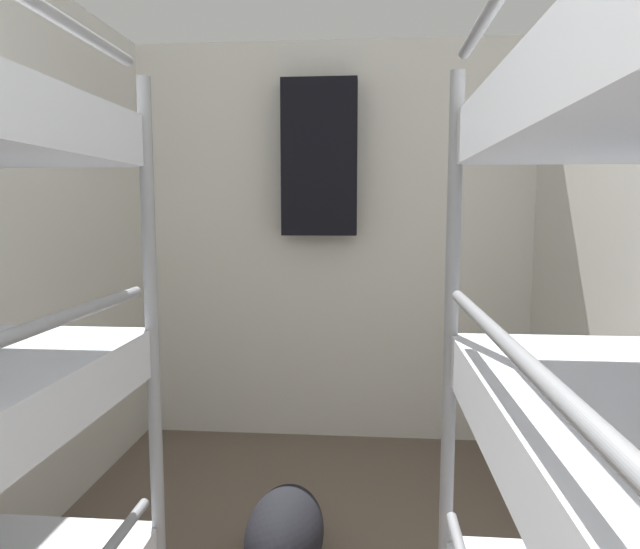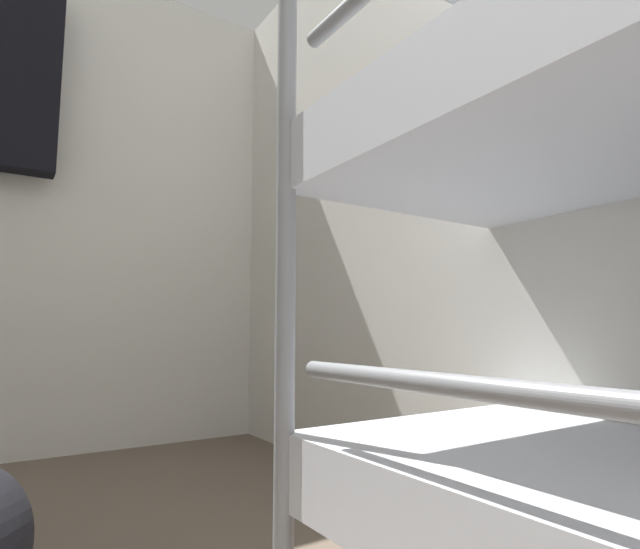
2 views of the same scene
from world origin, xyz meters
TOP-DOWN VIEW (x-y plane):
  - wall_right at (1.23, 2.01)m, footprint 0.06×4.13m
  - wall_back at (0.00, 4.04)m, footprint 2.53×0.06m
  - hanging_coat at (-0.07, 3.89)m, footprint 0.44×0.12m

SIDE VIEW (x-z plane):
  - wall_right at x=1.23m, z-range 0.00..2.43m
  - wall_back at x=0.00m, z-range 0.00..2.43m
  - hanging_coat at x=-0.07m, z-range 1.28..2.18m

